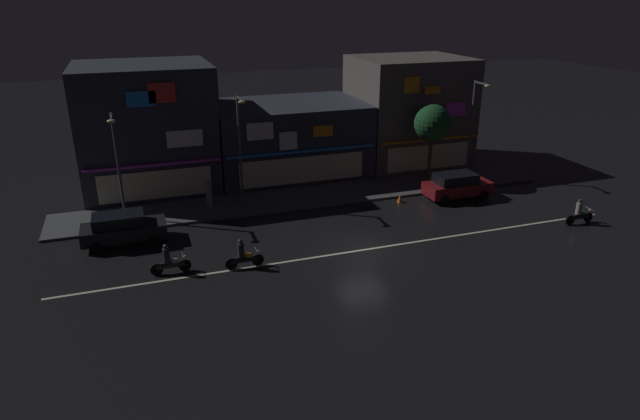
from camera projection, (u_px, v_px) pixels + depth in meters
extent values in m
plane|color=black|center=(362.00, 250.00, 28.47)|extent=(140.00, 140.00, 0.00)
cube|color=beige|center=(362.00, 250.00, 28.47)|extent=(30.27, 0.16, 0.01)
cube|color=#424447|center=(312.00, 196.00, 35.80)|extent=(31.86, 3.89, 0.14)
cube|color=#2D333D|center=(148.00, 127.00, 36.46)|extent=(8.54, 7.47, 8.21)
cube|color=#D83FD8|center=(154.00, 165.00, 33.62)|extent=(8.11, 0.24, 0.12)
cube|color=red|center=(162.00, 93.00, 32.37)|extent=(1.57, 0.08, 1.19)
cube|color=#268CF2|center=(141.00, 99.00, 32.11)|extent=(1.68, 0.08, 0.90)
cube|color=white|center=(185.00, 139.00, 33.74)|extent=(2.18, 0.08, 1.03)
cube|color=beige|center=(156.00, 185.00, 34.15)|extent=(6.83, 0.06, 1.80)
cube|color=#2D333D|center=(287.00, 138.00, 39.88)|extent=(10.78, 7.37, 5.14)
cube|color=#268CF2|center=(303.00, 151.00, 36.52)|extent=(10.24, 0.24, 0.12)
cube|color=white|center=(288.00, 141.00, 35.99)|extent=(1.20, 0.08, 1.18)
cube|color=white|center=(260.00, 131.00, 35.14)|extent=(1.72, 0.08, 1.11)
cube|color=orange|center=(323.00, 131.00, 36.55)|extent=(1.38, 0.08, 0.73)
cube|color=beige|center=(303.00, 170.00, 37.05)|extent=(8.63, 0.06, 1.80)
cube|color=#56514C|center=(408.00, 111.00, 42.01)|extent=(8.14, 6.83, 7.99)
cube|color=orange|center=(430.00, 140.00, 39.42)|extent=(7.73, 0.24, 0.12)
cube|color=#D83FD8|center=(455.00, 109.00, 39.30)|extent=(1.63, 0.08, 0.96)
cube|color=orange|center=(412.00, 85.00, 37.50)|extent=(1.17, 0.08, 1.11)
cube|color=orange|center=(432.00, 90.00, 38.16)|extent=(1.23, 0.08, 0.52)
cube|color=beige|center=(428.00, 157.00, 39.95)|extent=(6.51, 0.06, 1.80)
cylinder|color=#47494C|center=(119.00, 167.00, 31.08)|extent=(0.16, 0.16, 6.19)
cube|color=#47494C|center=(111.00, 117.00, 29.36)|extent=(0.10, 1.40, 0.10)
ellipsoid|color=#F9E099|center=(111.00, 121.00, 28.78)|extent=(0.44, 0.32, 0.20)
cylinder|color=#47494C|center=(240.00, 151.00, 33.12)|extent=(0.16, 0.16, 6.76)
cube|color=#47494C|center=(239.00, 99.00, 31.30)|extent=(0.10, 1.40, 0.10)
ellipsoid|color=#F9E099|center=(242.00, 102.00, 30.71)|extent=(0.44, 0.32, 0.20)
cylinder|color=#47494C|center=(471.00, 130.00, 38.27)|extent=(0.16, 0.16, 6.78)
cube|color=#47494C|center=(482.00, 83.00, 36.45)|extent=(0.10, 1.40, 0.10)
ellipsoid|color=#F9E099|center=(488.00, 86.00, 35.86)|extent=(0.44, 0.32, 0.20)
cylinder|color=gray|center=(209.00, 194.00, 33.67)|extent=(0.40, 0.40, 1.54)
sphere|color=tan|center=(208.00, 181.00, 33.34)|extent=(0.22, 0.22, 0.22)
cylinder|color=#473323|center=(430.00, 159.00, 38.01)|extent=(0.24, 0.24, 3.10)
sphere|color=#194723|center=(432.00, 123.00, 37.07)|extent=(2.50, 2.50, 2.50)
cube|color=maroon|center=(457.00, 188.00, 35.47)|extent=(4.30, 1.78, 0.76)
cube|color=black|center=(456.00, 178.00, 35.16)|extent=(2.58, 1.57, 0.60)
cube|color=#F9F2CC|center=(480.00, 180.00, 36.61)|extent=(0.08, 0.20, 0.12)
cube|color=#F9F2CC|center=(491.00, 186.00, 35.54)|extent=(0.08, 0.20, 0.12)
cylinder|color=black|center=(468.00, 187.00, 36.83)|extent=(0.62, 0.20, 0.62)
cylinder|color=black|center=(484.00, 195.00, 35.26)|extent=(0.62, 0.20, 0.62)
cylinder|color=black|center=(431.00, 191.00, 35.96)|extent=(0.62, 0.20, 0.62)
cylinder|color=black|center=(445.00, 200.00, 34.40)|extent=(0.62, 0.20, 0.62)
cube|color=black|center=(124.00, 231.00, 29.06)|extent=(4.30, 1.78, 0.76)
cube|color=black|center=(118.00, 220.00, 28.74)|extent=(2.58, 1.57, 0.60)
cube|color=#F9F2CC|center=(164.00, 220.00, 30.19)|extent=(0.08, 0.20, 0.12)
cube|color=#F9F2CC|center=(166.00, 228.00, 29.13)|extent=(0.08, 0.20, 0.12)
cylinder|color=black|center=(152.00, 228.00, 30.41)|extent=(0.62, 0.20, 0.62)
cylinder|color=black|center=(154.00, 241.00, 28.84)|extent=(0.62, 0.20, 0.62)
cylinder|color=black|center=(97.00, 235.00, 29.55)|extent=(0.62, 0.20, 0.62)
cylinder|color=black|center=(96.00, 248.00, 27.98)|extent=(0.62, 0.20, 0.62)
cylinder|color=black|center=(185.00, 265.00, 26.25)|extent=(0.60, 0.08, 0.60)
cylinder|color=black|center=(157.00, 269.00, 25.86)|extent=(0.60, 0.10, 0.60)
cube|color=black|center=(171.00, 265.00, 26.02)|extent=(1.30, 0.14, 0.20)
ellipsoid|color=#B2B7BC|center=(175.00, 261.00, 26.00)|extent=(0.44, 0.26, 0.24)
cube|color=black|center=(166.00, 263.00, 25.90)|extent=(0.56, 0.22, 0.10)
cylinder|color=slate|center=(183.00, 255.00, 26.04)|extent=(0.03, 0.60, 0.03)
sphere|color=white|center=(185.00, 257.00, 26.10)|extent=(0.14, 0.14, 0.14)
cylinder|color=#232328|center=(166.00, 255.00, 25.77)|extent=(0.32, 0.32, 0.70)
sphere|color=#333338|center=(165.00, 247.00, 25.60)|extent=(0.22, 0.22, 0.22)
cylinder|color=black|center=(588.00, 217.00, 31.87)|extent=(0.60, 0.08, 0.60)
cylinder|color=black|center=(570.00, 220.00, 31.48)|extent=(0.60, 0.10, 0.60)
cube|color=black|center=(579.00, 217.00, 31.64)|extent=(1.30, 0.14, 0.20)
ellipsoid|color=#268C3F|center=(583.00, 213.00, 31.62)|extent=(0.44, 0.26, 0.24)
cube|color=black|center=(577.00, 215.00, 31.52)|extent=(0.56, 0.22, 0.10)
cylinder|color=slate|center=(589.00, 208.00, 31.66)|extent=(0.03, 0.60, 0.03)
sphere|color=white|center=(590.00, 210.00, 31.72)|extent=(0.14, 0.14, 0.14)
cylinder|color=gray|center=(579.00, 208.00, 31.39)|extent=(0.32, 0.32, 0.70)
sphere|color=#333338|center=(580.00, 201.00, 31.22)|extent=(0.22, 0.22, 0.22)
cylinder|color=black|center=(258.00, 260.00, 26.79)|extent=(0.60, 0.08, 0.60)
cylinder|color=black|center=(231.00, 264.00, 26.39)|extent=(0.60, 0.10, 0.60)
cube|color=black|center=(245.00, 260.00, 26.55)|extent=(1.30, 0.14, 0.20)
ellipsoid|color=gold|center=(248.00, 255.00, 26.53)|extent=(0.44, 0.26, 0.24)
cube|color=black|center=(240.00, 258.00, 26.44)|extent=(0.56, 0.22, 0.10)
cylinder|color=slate|center=(256.00, 250.00, 26.57)|extent=(0.03, 0.60, 0.03)
sphere|color=white|center=(258.00, 251.00, 26.63)|extent=(0.14, 0.14, 0.14)
cylinder|color=#232328|center=(241.00, 250.00, 26.30)|extent=(0.32, 0.32, 0.70)
sphere|color=#333338|center=(240.00, 241.00, 26.13)|extent=(0.22, 0.22, 0.22)
cone|color=orange|center=(400.00, 198.00, 34.89)|extent=(0.36, 0.36, 0.55)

